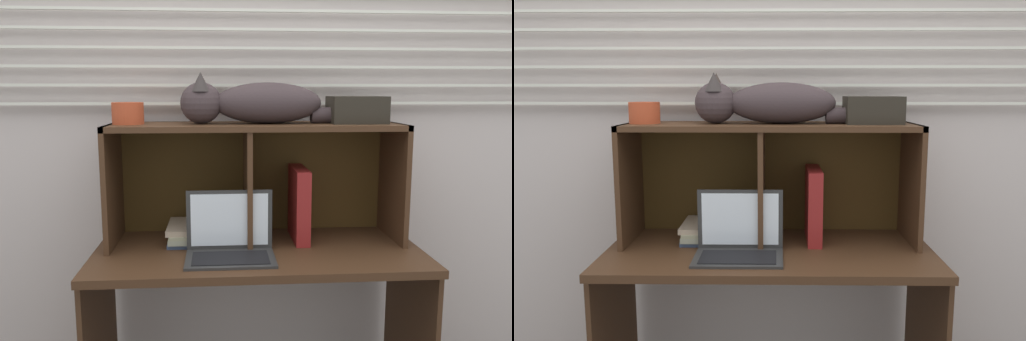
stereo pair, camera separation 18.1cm
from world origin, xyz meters
TOP-DOWN VIEW (x-y plane):
  - back_panel_with_blinds at (0.00, 0.55)m, footprint 4.40×0.08m
  - desk at (0.00, 0.22)m, footprint 1.26×0.59m
  - hutch_shelf_unit at (-0.00, 0.37)m, footprint 1.16×0.33m
  - cat at (-0.01, 0.33)m, footprint 0.78×0.18m
  - laptop at (-0.11, 0.13)m, footprint 0.32×0.21m
  - binder_upright at (0.18, 0.33)m, footprint 0.06×0.25m
  - book_stack at (-0.28, 0.33)m, footprint 0.15×0.25m
  - small_basket at (-0.50, 0.33)m, footprint 0.12×0.12m
  - storage_box at (0.41, 0.33)m, footprint 0.22×0.17m

SIDE VIEW (x-z plane):
  - desk at x=0.00m, z-range 0.21..0.92m
  - book_stack at x=-0.28m, z-range 0.71..0.78m
  - laptop at x=-0.11m, z-range 0.65..0.88m
  - binder_upright at x=0.18m, z-range 0.71..1.01m
  - hutch_shelf_unit at x=0.00m, z-range 0.80..1.28m
  - small_basket at x=-0.50m, z-range 1.19..1.27m
  - storage_box at x=0.41m, z-range 1.19..1.30m
  - back_panel_with_blinds at x=0.00m, z-range 0.01..2.51m
  - cat at x=-0.01m, z-range 1.17..1.37m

